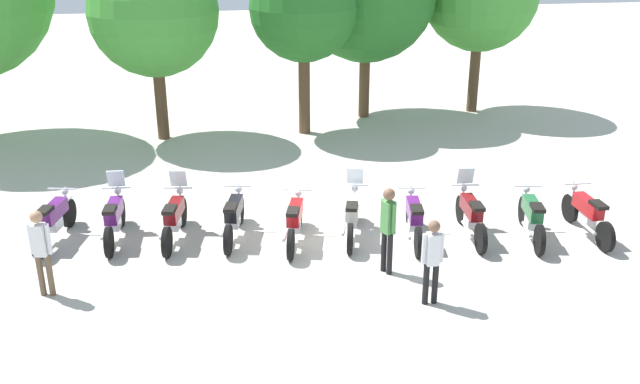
{
  "coord_description": "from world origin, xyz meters",
  "views": [
    {
      "loc": [
        -2.34,
        -13.37,
        6.45
      ],
      "look_at": [
        0.0,
        0.5,
        0.9
      ],
      "focal_mm": 39.17,
      "sensor_mm": 36.0,
      "label": 1
    }
  ],
  "objects_px": {
    "motorcycle_1": "(114,217)",
    "motorcycle_7": "(471,214)",
    "motorcycle_0": "(54,219)",
    "tree_1": "(153,12)",
    "motorcycle_3": "(234,216)",
    "person_2": "(388,224)",
    "person_0": "(432,256)",
    "person_1": "(41,247)",
    "tree_2": "(304,8)",
    "motorcycle_9": "(587,213)",
    "motorcycle_2": "(174,217)",
    "motorcycle_8": "(532,216)",
    "motorcycle_5": "(353,214)",
    "motorcycle_6": "(414,218)",
    "motorcycle_4": "(295,220)"
  },
  "relations": [
    {
      "from": "motorcycle_4",
      "to": "motorcycle_7",
      "type": "height_order",
      "value": "motorcycle_7"
    },
    {
      "from": "motorcycle_2",
      "to": "tree_1",
      "type": "relative_size",
      "value": 0.37
    },
    {
      "from": "motorcycle_0",
      "to": "motorcycle_7",
      "type": "bearing_deg",
      "value": -85.88
    },
    {
      "from": "motorcycle_6",
      "to": "tree_2",
      "type": "height_order",
      "value": "tree_2"
    },
    {
      "from": "motorcycle_9",
      "to": "motorcycle_2",
      "type": "bearing_deg",
      "value": 83.55
    },
    {
      "from": "person_0",
      "to": "person_1",
      "type": "distance_m",
      "value": 6.95
    },
    {
      "from": "motorcycle_1",
      "to": "motorcycle_8",
      "type": "relative_size",
      "value": 1.02
    },
    {
      "from": "motorcycle_5",
      "to": "person_1",
      "type": "xyz_separation_m",
      "value": [
        -6.03,
        -1.55,
        0.46
      ]
    },
    {
      "from": "person_0",
      "to": "motorcycle_2",
      "type": "bearing_deg",
      "value": -127.92
    },
    {
      "from": "motorcycle_0",
      "to": "person_0",
      "type": "distance_m",
      "value": 8.04
    },
    {
      "from": "motorcycle_6",
      "to": "person_1",
      "type": "height_order",
      "value": "person_1"
    },
    {
      "from": "motorcycle_1",
      "to": "motorcycle_9",
      "type": "xyz_separation_m",
      "value": [
        10.04,
        -1.45,
        -0.01
      ]
    },
    {
      "from": "motorcycle_8",
      "to": "motorcycle_9",
      "type": "height_order",
      "value": "same"
    },
    {
      "from": "motorcycle_6",
      "to": "motorcycle_3",
      "type": "bearing_deg",
      "value": 88.66
    },
    {
      "from": "motorcycle_1",
      "to": "motorcycle_5",
      "type": "distance_m",
      "value": 5.07
    },
    {
      "from": "motorcycle_2",
      "to": "person_2",
      "type": "distance_m",
      "value": 4.66
    },
    {
      "from": "motorcycle_3",
      "to": "person_2",
      "type": "bearing_deg",
      "value": -114.24
    },
    {
      "from": "motorcycle_8",
      "to": "person_0",
      "type": "distance_m",
      "value": 3.79
    },
    {
      "from": "person_1",
      "to": "tree_2",
      "type": "xyz_separation_m",
      "value": [
        6.15,
        9.47,
        2.93
      ]
    },
    {
      "from": "motorcycle_2",
      "to": "motorcycle_8",
      "type": "distance_m",
      "value": 7.62
    },
    {
      "from": "motorcycle_1",
      "to": "person_1",
      "type": "height_order",
      "value": "person_1"
    },
    {
      "from": "motorcycle_0",
      "to": "tree_1",
      "type": "relative_size",
      "value": 0.37
    },
    {
      "from": "motorcycle_5",
      "to": "tree_2",
      "type": "xyz_separation_m",
      "value": [
        0.13,
        7.92,
        3.39
      ]
    },
    {
      "from": "motorcycle_6",
      "to": "person_0",
      "type": "relative_size",
      "value": 1.35
    },
    {
      "from": "motorcycle_7",
      "to": "person_0",
      "type": "bearing_deg",
      "value": 151.72
    },
    {
      "from": "motorcycle_0",
      "to": "motorcycle_8",
      "type": "bearing_deg",
      "value": -86.52
    },
    {
      "from": "motorcycle_1",
      "to": "tree_2",
      "type": "relative_size",
      "value": 0.39
    },
    {
      "from": "motorcycle_4",
      "to": "tree_2",
      "type": "relative_size",
      "value": 0.38
    },
    {
      "from": "motorcycle_0",
      "to": "motorcycle_3",
      "type": "relative_size",
      "value": 1.0
    },
    {
      "from": "person_1",
      "to": "tree_1",
      "type": "relative_size",
      "value": 0.29
    },
    {
      "from": "person_2",
      "to": "motorcycle_7",
      "type": "bearing_deg",
      "value": 3.45
    },
    {
      "from": "motorcycle_1",
      "to": "motorcycle_4",
      "type": "distance_m",
      "value": 3.84
    },
    {
      "from": "tree_2",
      "to": "tree_1",
      "type": "bearing_deg",
      "value": 178.32
    },
    {
      "from": "motorcycle_8",
      "to": "tree_2",
      "type": "distance_m",
      "value": 9.96
    },
    {
      "from": "motorcycle_6",
      "to": "motorcycle_5",
      "type": "bearing_deg",
      "value": 82.55
    },
    {
      "from": "motorcycle_1",
      "to": "motorcycle_5",
      "type": "relative_size",
      "value": 1.03
    },
    {
      "from": "motorcycle_6",
      "to": "person_2",
      "type": "relative_size",
      "value": 1.24
    },
    {
      "from": "person_0",
      "to": "tree_2",
      "type": "distance_m",
      "value": 11.33
    },
    {
      "from": "motorcycle_6",
      "to": "tree_1",
      "type": "relative_size",
      "value": 0.38
    },
    {
      "from": "motorcycle_0",
      "to": "person_1",
      "type": "bearing_deg",
      "value": -161.68
    },
    {
      "from": "person_2",
      "to": "person_0",
      "type": "bearing_deg",
      "value": -97.16
    },
    {
      "from": "motorcycle_1",
      "to": "motorcycle_9",
      "type": "distance_m",
      "value": 10.14
    },
    {
      "from": "tree_1",
      "to": "motorcycle_6",
      "type": "bearing_deg",
      "value": -56.61
    },
    {
      "from": "motorcycle_5",
      "to": "motorcycle_3",
      "type": "bearing_deg",
      "value": 97.42
    },
    {
      "from": "motorcycle_1",
      "to": "motorcycle_8",
      "type": "height_order",
      "value": "motorcycle_1"
    },
    {
      "from": "person_2",
      "to": "tree_1",
      "type": "bearing_deg",
      "value": 87.8
    },
    {
      "from": "motorcycle_7",
      "to": "person_0",
      "type": "relative_size",
      "value": 1.36
    },
    {
      "from": "person_0",
      "to": "tree_2",
      "type": "xyz_separation_m",
      "value": [
        -0.65,
        10.92,
        2.97
      ]
    },
    {
      "from": "motorcycle_9",
      "to": "tree_2",
      "type": "distance_m",
      "value": 10.54
    },
    {
      "from": "motorcycle_1",
      "to": "motorcycle_7",
      "type": "distance_m",
      "value": 7.61
    }
  ]
}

